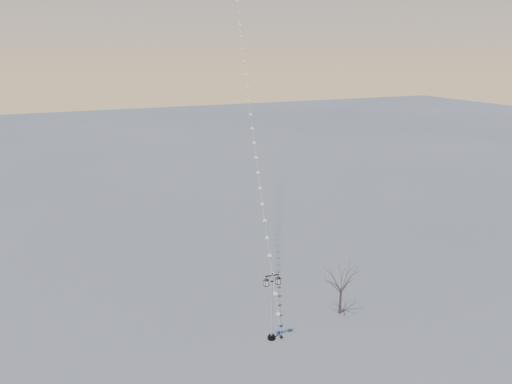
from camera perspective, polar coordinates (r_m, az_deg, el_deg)
ground at (r=35.53m, az=3.49°, el=-17.94°), size 300.00×300.00×0.00m
street_lamp at (r=33.95m, az=2.00°, el=-13.71°), size 1.37×0.60×5.42m
bare_tree at (r=37.77m, az=10.64°, el=-11.20°), size 2.31×2.31×3.83m
kite_train at (r=50.33m, az=-1.34°, el=16.96°), size 11.54×41.83×40.66m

